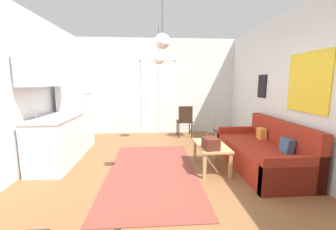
{
  "coord_description": "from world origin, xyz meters",
  "views": [
    {
      "loc": [
        -0.12,
        -3.06,
        1.54
      ],
      "look_at": [
        0.19,
        1.5,
        0.82
      ],
      "focal_mm": 22.93,
      "sensor_mm": 36.0,
      "label": 1
    }
  ],
  "objects": [
    {
      "name": "bamboo_vase",
      "position": [
        0.97,
        0.62,
        0.57
      ],
      "size": [
        0.07,
        0.07,
        0.48
      ],
      "color": "#2D2D33",
      "rests_on": "coffee_table"
    },
    {
      "name": "wall_back",
      "position": [
        0.0,
        3.38,
        1.38
      ],
      "size": [
        4.76,
        0.13,
        2.77
      ],
      "color": "silver",
      "rests_on": "ground_plane"
    },
    {
      "name": "kitchen_counter",
      "position": [
        -1.93,
        0.87,
        0.77
      ],
      "size": [
        0.64,
        1.25,
        2.06
      ],
      "color": "silver",
      "rests_on": "ground_plane"
    },
    {
      "name": "pendant_lamp_far",
      "position": [
        0.01,
        2.01,
        2.06
      ],
      "size": [
        0.28,
        0.28,
        0.85
      ],
      "color": "black"
    },
    {
      "name": "refrigerator",
      "position": [
        -1.9,
        1.94,
        0.89
      ],
      "size": [
        0.61,
        0.66,
        1.78
      ],
      "color": "white",
      "rests_on": "ground_plane"
    },
    {
      "name": "wall_right",
      "position": [
        2.33,
        0.0,
        1.39
      ],
      "size": [
        0.12,
        6.87,
        2.77
      ],
      "color": "silver",
      "rests_on": "ground_plane"
    },
    {
      "name": "couch",
      "position": [
        1.84,
        0.5,
        0.27
      ],
      "size": [
        0.92,
        1.99,
        0.85
      ],
      "color": "maroon",
      "rests_on": "ground_plane"
    },
    {
      "name": "coffee_table",
      "position": [
        0.89,
        0.53,
        0.38
      ],
      "size": [
        0.5,
        0.88,
        0.44
      ],
      "color": "tan",
      "rests_on": "ground_plane"
    },
    {
      "name": "ground_plane",
      "position": [
        0.0,
        0.0,
        -0.05
      ],
      "size": [
        5.16,
        7.27,
        0.1
      ],
      "primitive_type": "cube",
      "color": "brown"
    },
    {
      "name": "pendant_lamp_near",
      "position": [
        -0.0,
        -0.17,
        2.05
      ],
      "size": [
        0.2,
        0.2,
        0.82
      ],
      "color": "black"
    },
    {
      "name": "handbag",
      "position": [
        0.8,
        0.27,
        0.54
      ],
      "size": [
        0.26,
        0.31,
        0.3
      ],
      "color": "#512319",
      "rests_on": "coffee_table"
    },
    {
      "name": "area_rug",
      "position": [
        -0.16,
        0.44,
        0.01
      ],
      "size": [
        1.49,
        2.83,
        0.01
      ],
      "primitive_type": "cube",
      "color": "brown",
      "rests_on": "ground_plane"
    },
    {
      "name": "accent_chair",
      "position": [
        0.74,
        2.75,
        0.49
      ],
      "size": [
        0.43,
        0.41,
        0.88
      ],
      "rotation": [
        0.0,
        0.0,
        3.17
      ],
      "color": "black",
      "rests_on": "ground_plane"
    }
  ]
}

